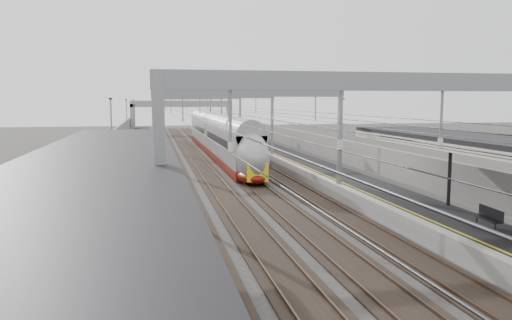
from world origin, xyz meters
name	(u,v)px	position (x,y,z in m)	size (l,w,h in m)	color
platform_left	(139,159)	(-8.00, 45.00, 0.50)	(4.00, 120.00, 1.00)	black
platform_right	(280,156)	(8.00, 45.00, 0.50)	(4.00, 120.00, 1.00)	black
tracks	(211,161)	(0.00, 45.00, 0.05)	(11.40, 140.00, 0.20)	black
overhead_line	(205,106)	(0.00, 51.62, 6.14)	(13.00, 140.00, 6.60)	gray
canopy_left	(93,167)	(-8.02, 2.99, 5.09)	(4.40, 30.00, 4.24)	black
overbridge	(182,108)	(0.00, 100.00, 5.31)	(22.00, 2.20, 6.90)	gray
wall_left	(108,150)	(-11.20, 45.00, 1.60)	(0.30, 120.00, 3.20)	gray
wall_right	(307,146)	(11.20, 45.00, 1.60)	(0.30, 120.00, 3.20)	gray
train	(219,140)	(1.50, 49.53, 2.08)	(2.67, 48.70, 4.23)	maroon
bench	(488,216)	(8.54, 9.04, 1.59)	(0.66, 1.92, 0.97)	black
signal_green	(160,129)	(-5.20, 70.28, 2.42)	(0.32, 0.32, 3.48)	black
signal_red_near	(210,127)	(3.20, 73.82, 2.42)	(0.32, 0.32, 3.48)	black
signal_red_far	(220,126)	(5.40, 77.24, 2.42)	(0.32, 0.32, 3.48)	black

